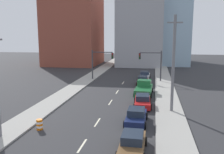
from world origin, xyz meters
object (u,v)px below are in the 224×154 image
pickup_truck_green (144,89)px  sedan_white (145,75)px  traffic_signal_left (99,61)px  traffic_signal_right (154,62)px  traffic_barrel (40,124)px  sedan_brown (132,144)px  sedan_maroon (143,81)px  utility_pole_right_mid (173,64)px  sedan_red (143,101)px  sedan_navy (136,117)px

pickup_truck_green → sedan_white: bearing=94.4°
pickup_truck_green → sedan_white: size_ratio=1.22×
traffic_signal_left → pickup_truck_green: 13.77m
traffic_signal_left → pickup_truck_green: bearing=-49.0°
traffic_signal_right → traffic_barrel: (-10.02, -25.19, -3.16)m
sedan_brown → sedan_white: 31.13m
traffic_signal_left → sedan_maroon: size_ratio=1.20×
utility_pole_right_mid → sedan_maroon: size_ratio=2.24×
sedan_maroon → sedan_white: sedan_maroon is taller
traffic_signal_right → pickup_truck_green: (-1.35, -10.17, -2.84)m
traffic_barrel → utility_pole_right_mid: bearing=31.1°
sedan_red → sedan_maroon: size_ratio=1.01×
sedan_brown → sedan_white: sedan_brown is taller
utility_pole_right_mid → traffic_barrel: bearing=-148.9°
traffic_barrel → traffic_signal_left: bearing=90.4°
traffic_signal_left → pickup_truck_green: (8.84, -10.17, -2.84)m
traffic_signal_right → sedan_maroon: size_ratio=1.20×
traffic_signal_right → sedan_navy: bearing=-94.0°
utility_pole_right_mid → pickup_truck_green: 9.62m
sedan_brown → traffic_signal_left: bearing=108.1°
sedan_maroon → sedan_white: bearing=87.7°
traffic_signal_left → traffic_signal_right: size_ratio=1.00×
sedan_navy → sedan_white: sedan_navy is taller
sedan_white → sedan_brown: bearing=-89.1°
traffic_barrel → sedan_navy: bearing=19.6°
traffic_signal_right → sedan_white: bearing=120.6°
utility_pole_right_mid → sedan_white: utility_pole_right_mid is taller
utility_pole_right_mid → sedan_navy: bearing=-130.2°
sedan_brown → sedan_navy: (-0.17, 6.00, 0.01)m
sedan_navy → sedan_white: size_ratio=0.98×
traffic_barrel → sedan_maroon: sedan_maroon is taller
utility_pole_right_mid → sedan_brown: utility_pole_right_mid is taller
traffic_barrel → sedan_red: bearing=45.5°
utility_pole_right_mid → sedan_brown: (-3.42, -10.24, -4.70)m
sedan_maroon → sedan_brown: bearing=-90.5°
traffic_signal_left → sedan_brown: bearing=-72.7°
sedan_brown → pickup_truck_green: (0.05, 18.01, 0.13)m
utility_pole_right_mid → traffic_barrel: size_ratio=11.03×
traffic_barrel → traffic_signal_right: bearing=68.3°
traffic_signal_right → traffic_barrel: size_ratio=5.90×
traffic_signal_left → sedan_maroon: bearing=-22.1°
utility_pole_right_mid → sedan_white: 21.74m
utility_pole_right_mid → sedan_maroon: (-3.85, 14.55, -4.69)m
traffic_barrel → sedan_maroon: (8.19, 21.81, 0.21)m
pickup_truck_green → sedan_maroon: 6.80m
sedan_red → sedan_white: (-0.51, 19.20, -0.03)m
sedan_navy → sedan_red: (0.33, 5.92, -0.02)m
sedan_navy → traffic_signal_right: bearing=87.1°
traffic_signal_left → utility_pole_right_mid: bearing=-55.8°
traffic_signal_left → sedan_red: traffic_signal_left is taller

